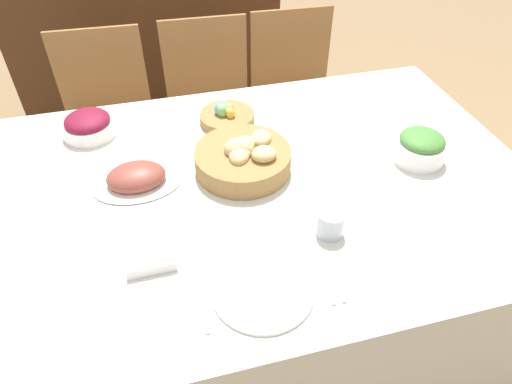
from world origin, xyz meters
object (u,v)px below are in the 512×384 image
beet_salad_bowl (88,125)px  fork (201,303)px  bread_basket (244,158)px  butter_dish (151,260)px  egg_basket (226,116)px  ham_platter (136,178)px  chair_far_left (109,121)px  sideboard (149,48)px  drinking_cup (330,223)px  spoon (332,275)px  green_salad_bowl (420,147)px  chair_far_right (295,96)px  chair_far_center (211,107)px  dinner_plate (263,289)px  knife (321,277)px

beet_salad_bowl → fork: beet_salad_bowl is taller
bread_basket → butter_dish: (-0.33, -0.33, -0.03)m
egg_basket → ham_platter: egg_basket is taller
bread_basket → butter_dish: bread_basket is taller
chair_far_left → beet_salad_bowl: bearing=-89.4°
sideboard → drinking_cup: (0.38, -1.98, 0.31)m
drinking_cup → beet_salad_bowl: bearing=134.2°
chair_far_left → spoon: bearing=-63.8°
egg_basket → green_salad_bowl: 0.69m
beet_salad_bowl → drinking_cup: 0.94m
chair_far_right → beet_salad_bowl: (-0.97, -0.52, 0.31)m
chair_far_center → spoon: size_ratio=5.16×
chair_far_left → green_salad_bowl: size_ratio=5.22×
chair_far_right → egg_basket: (-0.47, -0.57, 0.30)m
ham_platter → fork: bearing=-76.3°
chair_far_right → drinking_cup: 1.28m
bread_basket → egg_basket: bread_basket is taller
egg_basket → dinner_plate: 0.78m
egg_basket → knife: (0.08, -0.77, -0.02)m
bread_basket → green_salad_bowl: size_ratio=1.81×
knife → spoon: 0.03m
chair_far_center → dinner_plate: bearing=-91.7°
chair_far_right → butter_dish: (-0.81, -1.19, 0.29)m
ham_platter → drinking_cup: 0.62m
green_salad_bowl → chair_far_left: bearing=137.8°
fork → knife: same height
fork → spoon: same height
dinner_plate → knife: dinner_plate is taller
green_salad_bowl → butter_dish: (-0.91, -0.23, -0.03)m
beet_salad_bowl → spoon: bearing=-53.4°
spoon → beet_salad_bowl: bearing=127.4°
knife → sideboard: bearing=97.3°
chair_far_right → ham_platter: size_ratio=3.17×
chair_far_right → sideboard: sideboard is taller
spoon → drinking_cup: bearing=72.4°
chair_far_center → egg_basket: 0.64m
green_salad_bowl → fork: (-0.80, -0.39, -0.05)m
dinner_plate → sideboard: bearing=94.0°
beet_salad_bowl → sideboard: bearing=78.1°
egg_basket → drinking_cup: egg_basket is taller
chair_far_right → bread_basket: chair_far_right is taller
drinking_cup → dinner_plate: bearing=-148.3°
chair_far_left → knife: chair_far_left is taller
beet_salad_bowl → knife: (0.58, -0.82, -0.04)m
ham_platter → chair_far_center: bearing=66.2°
beet_salad_bowl → knife: bearing=-54.8°
ham_platter → dinner_plate: (0.28, -0.49, -0.02)m
chair_far_center → chair_far_left: bearing=-177.5°
egg_basket → green_salad_bowl: size_ratio=1.18×
sideboard → green_salad_bowl: size_ratio=8.95×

